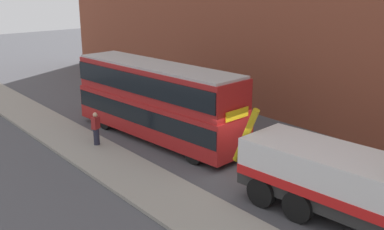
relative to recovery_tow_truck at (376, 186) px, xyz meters
name	(u,v)px	position (x,y,z in m)	size (l,w,h in m)	color
ground_plane	(250,174)	(-5.94, 0.39, -1.76)	(120.00, 120.00, 0.00)	#4C4C51
near_kerb	(175,201)	(-5.94, -3.81, -1.68)	(60.00, 2.80, 0.15)	gray
recovery_tow_truck	(376,186)	(0.00, 0.00, 0.00)	(10.23, 3.40, 3.67)	#2D2D2D
double_decker_bus	(156,98)	(-12.39, -0.04, 0.47)	(11.18, 3.49, 4.06)	#AD1E1E
pedestrian_onlooker	(96,129)	(-13.25, -3.21, -0.77)	(0.40, 0.47, 1.71)	#232333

